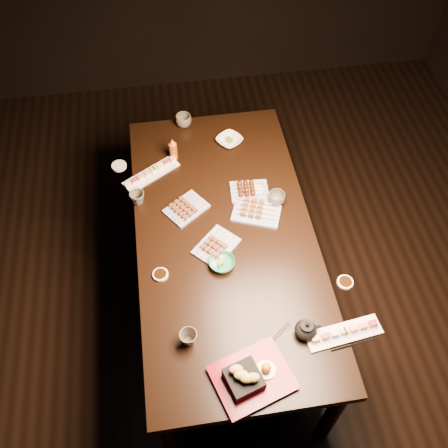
{
  "coord_description": "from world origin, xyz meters",
  "views": [
    {
      "loc": [
        -0.46,
        -1.19,
        2.81
      ],
      "look_at": [
        -0.23,
        0.31,
        0.77
      ],
      "focal_mm": 40.0,
      "sensor_mm": 36.0,
      "label": 1
    }
  ],
  "objects": [
    {
      "name": "ground",
      "position": [
        0.0,
        0.0,
        0.0
      ],
      "size": [
        5.0,
        5.0,
        0.0
      ],
      "primitive_type": "plane",
      "color": "black",
      "rests_on": "ground"
    },
    {
      "name": "dining_table",
      "position": [
        -0.23,
        0.26,
        0.38
      ],
      "size": [
        1.39,
        1.98,
        0.75
      ],
      "primitive_type": "cube",
      "rotation": [
        0.0,
        0.0,
        0.3
      ],
      "color": "black",
      "rests_on": "ground"
    },
    {
      "name": "sushi_platter_near",
      "position": [
        0.2,
        -0.35,
        0.77
      ],
      "size": [
        0.35,
        0.14,
        0.04
      ],
      "primitive_type": null,
      "rotation": [
        0.0,
        0.0,
        0.12
      ],
      "color": "white",
      "rests_on": "dining_table"
    },
    {
      "name": "sushi_platter_far",
      "position": [
        -0.57,
        0.73,
        0.77
      ],
      "size": [
        0.33,
        0.25,
        0.04
      ],
      "primitive_type": null,
      "rotation": [
        0.0,
        0.0,
        3.69
      ],
      "color": "white",
      "rests_on": "dining_table"
    },
    {
      "name": "yakitori_plate_center",
      "position": [
        -0.29,
        0.19,
        0.78
      ],
      "size": [
        0.26,
        0.26,
        0.05
      ],
      "primitive_type": null,
      "rotation": [
        0.0,
        0.0,
        0.77
      ],
      "color": "#828EB6",
      "rests_on": "dining_table"
    },
    {
      "name": "yakitori_plate_right",
      "position": [
        -0.05,
        0.38,
        0.78
      ],
      "size": [
        0.29,
        0.25,
        0.06
      ],
      "primitive_type": null,
      "rotation": [
        0.0,
        0.0,
        -0.37
      ],
      "color": "#828EB6",
      "rests_on": "dining_table"
    },
    {
      "name": "yakitori_plate_left",
      "position": [
        -0.41,
        0.45,
        0.78
      ],
      "size": [
        0.26,
        0.25,
        0.05
      ],
      "primitive_type": null,
      "rotation": [
        0.0,
        0.0,
        0.62
      ],
      "color": "#828EB6",
      "rests_on": "dining_table"
    },
    {
      "name": "tsukune_plate",
      "position": [
        -0.06,
        0.52,
        0.78
      ],
      "size": [
        0.21,
        0.16,
        0.05
      ],
      "primitive_type": null,
      "rotation": [
        0.0,
        0.0,
        -0.06
      ],
      "color": "#828EB6",
      "rests_on": "dining_table"
    },
    {
      "name": "edamame_bowl_green",
      "position": [
        -0.28,
        0.08,
        0.77
      ],
      "size": [
        0.14,
        0.14,
        0.04
      ],
      "primitive_type": "imported",
      "rotation": [
        0.0,
        0.0,
        0.1
      ],
      "color": "#297F55",
      "rests_on": "dining_table"
    },
    {
      "name": "edamame_bowl_cream",
      "position": [
        -0.11,
        0.91,
        0.77
      ],
      "size": [
        0.2,
        0.2,
        0.03
      ],
      "primitive_type": "imported",
      "rotation": [
        0.0,
        0.0,
        0.64
      ],
      "color": "#F5E7C8",
      "rests_on": "dining_table"
    },
    {
      "name": "tempura_tray",
      "position": [
        -0.23,
        -0.49,
        0.81
      ],
      "size": [
        0.37,
        0.33,
        0.12
      ],
      "primitive_type": null,
      "rotation": [
        0.0,
        0.0,
        0.3
      ],
      "color": "black",
      "rests_on": "dining_table"
    },
    {
      "name": "teacup_near_left",
      "position": [
        -0.48,
        -0.28,
        0.79
      ],
      "size": [
        0.11,
        0.11,
        0.07
      ],
      "primitive_type": "imported",
      "rotation": [
        0.0,
        0.0,
        0.61
      ],
      "color": "#4D453B",
      "rests_on": "dining_table"
    },
    {
      "name": "teacup_mid_right",
      "position": [
        0.07,
        0.43,
        0.79
      ],
      "size": [
        0.1,
        0.1,
        0.07
      ],
      "primitive_type": "imported",
      "rotation": [
        0.0,
        0.0,
        0.13
      ],
      "color": "#4D453B",
      "rests_on": "dining_table"
    },
    {
      "name": "teacup_far_left",
      "position": [
        -0.66,
        0.54,
        0.79
      ],
      "size": [
        0.11,
        0.11,
        0.07
      ],
      "primitive_type": "imported",
      "rotation": [
        0.0,
        0.0,
        0.65
      ],
      "color": "#4D453B",
      "rests_on": "dining_table"
    },
    {
      "name": "teacup_far_right",
      "position": [
        -0.35,
        1.1,
        0.79
      ],
      "size": [
        0.13,
        0.13,
        0.08
      ],
      "primitive_type": "imported",
      "rotation": [
        0.0,
        0.0,
        0.53
      ],
      "color": "#4D453B",
      "rests_on": "dining_table"
    },
    {
      "name": "teapot",
      "position": [
        0.03,
        -0.32,
        0.8
      ],
      "size": [
        0.12,
        0.12,
        0.1
      ],
      "primitive_type": null,
      "rotation": [
        0.0,
        0.0,
        0.05
      ],
      "color": "black",
      "rests_on": "dining_table"
    },
    {
      "name": "condiment_bottle",
      "position": [
        -0.44,
        0.84,
        0.82
      ],
      "size": [
        0.05,
        0.05,
        0.14
      ],
      "primitive_type": "cylinder",
      "rotation": [
        0.0,
        0.0,
        -0.02
      ],
      "color": "brown",
      "rests_on": "dining_table"
    },
    {
      "name": "sauce_dish_west",
      "position": [
        -0.57,
        0.07,
        0.76
      ],
      "size": [
        0.08,
        0.08,
        0.01
      ],
      "primitive_type": "cylinder",
      "rotation": [
        0.0,
        0.0,
        0.04
      ],
      "color": "white",
      "rests_on": "dining_table"
    },
    {
      "name": "sauce_dish_east",
      "position": [
        -0.02,
        0.52,
        0.76
      ],
      "size": [
        0.09,
        0.09,
        0.01
      ],
      "primitive_type": "cylinder",
      "rotation": [
        0.0,
        0.0,
        0.12
      ],
      "color": "white",
      "rests_on": "dining_table"
    },
    {
      "name": "sauce_dish_se",
      "position": [
        0.29,
        -0.1,
        0.76
      ],
      "size": [
        0.08,
        0.08,
        0.01
      ],
      "primitive_type": "cylinder",
      "rotation": [
        0.0,
        0.0,
        0.08
      ],
      "color": "white",
      "rests_on": "dining_table"
    },
    {
      "name": "sauce_dish_nw",
      "position": [
        -0.75,
        0.81,
        0.76
      ],
      "size": [
        0.11,
        0.11,
        0.01
      ],
      "primitive_type": "cylinder",
      "rotation": [
        0.0,
        0.0,
        0.37
      ],
      "color": "white",
      "rests_on": "dining_table"
    },
    {
      "name": "chopsticks_near",
      "position": [
        -0.1,
        -0.32,
        0.75
      ],
      "size": [
        0.17,
        0.13,
        0.01
      ],
      "primitive_type": null,
      "rotation": [
        0.0,
        0.0,
        0.66
      ],
      "color": "black",
      "rests_on": "dining_table"
    },
    {
      "name": "chopsticks_se",
      "position": [
        0.24,
        -0.4,
        0.75
      ],
      "size": [
        0.23,
        0.05,
        0.01
      ],
      "primitive_type": null,
      "rotation": [
        0.0,
        0.0,
        0.12
      ],
      "color": "black",
      "rests_on": "dining_table"
    }
  ]
}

